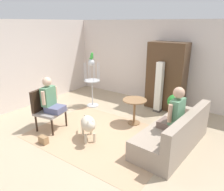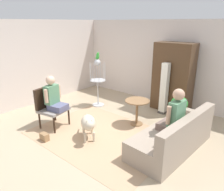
{
  "view_description": "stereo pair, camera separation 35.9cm",
  "coord_description": "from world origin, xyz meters",
  "px_view_note": "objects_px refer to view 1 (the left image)",
  "views": [
    {
      "loc": [
        2.73,
        -3.42,
        2.45
      ],
      "look_at": [
        0.29,
        0.01,
        1.0
      ],
      "focal_mm": 34.29,
      "sensor_mm": 36.0,
      "label": 1
    },
    {
      "loc": [
        3.01,
        -3.2,
        2.45
      ],
      "look_at": [
        0.29,
        0.01,
        1.0
      ],
      "focal_mm": 34.29,
      "sensor_mm": 36.0,
      "label": 2
    }
  ],
  "objects_px": {
    "armchair": "(46,106)",
    "bird_cage_stand": "(92,80)",
    "couch": "(174,134)",
    "person_on_armchair": "(50,98)",
    "person_on_couch": "(175,112)",
    "parrot": "(92,56)",
    "potted_plant": "(175,107)",
    "armoire_cabinet": "(167,76)",
    "round_end_table": "(134,107)",
    "column_lamp": "(159,88)",
    "handbag": "(43,140)",
    "dog": "(88,124)"
  },
  "relations": [
    {
      "from": "armoire_cabinet",
      "to": "armchair",
      "type": "bearing_deg",
      "value": -121.66
    },
    {
      "from": "person_on_armchair",
      "to": "potted_plant",
      "type": "relative_size",
      "value": 1.02
    },
    {
      "from": "potted_plant",
      "to": "handbag",
      "type": "height_order",
      "value": "potted_plant"
    },
    {
      "from": "armchair",
      "to": "armoire_cabinet",
      "type": "xyz_separation_m",
      "value": [
        1.79,
        2.91,
        0.39
      ]
    },
    {
      "from": "couch",
      "to": "person_on_armchair",
      "type": "bearing_deg",
      "value": -160.62
    },
    {
      "from": "person_on_armchair",
      "to": "armoire_cabinet",
      "type": "relative_size",
      "value": 0.42
    },
    {
      "from": "couch",
      "to": "bird_cage_stand",
      "type": "xyz_separation_m",
      "value": [
        -2.85,
        0.78,
        0.53
      ]
    },
    {
      "from": "parrot",
      "to": "potted_plant",
      "type": "relative_size",
      "value": 0.25
    },
    {
      "from": "parrot",
      "to": "person_on_couch",
      "type": "bearing_deg",
      "value": -16.01
    },
    {
      "from": "dog",
      "to": "armoire_cabinet",
      "type": "distance_m",
      "value": 2.88
    },
    {
      "from": "parrot",
      "to": "person_on_armchair",
      "type": "bearing_deg",
      "value": -83.79
    },
    {
      "from": "couch",
      "to": "round_end_table",
      "type": "bearing_deg",
      "value": 158.89
    },
    {
      "from": "dog",
      "to": "person_on_couch",
      "type": "bearing_deg",
      "value": 26.69
    },
    {
      "from": "couch",
      "to": "person_on_couch",
      "type": "distance_m",
      "value": 0.49
    },
    {
      "from": "person_on_couch",
      "to": "potted_plant",
      "type": "bearing_deg",
      "value": 108.02
    },
    {
      "from": "person_on_couch",
      "to": "couch",
      "type": "bearing_deg",
      "value": 26.55
    },
    {
      "from": "armoire_cabinet",
      "to": "bird_cage_stand",
      "type": "bearing_deg",
      "value": -147.68
    },
    {
      "from": "armchair",
      "to": "handbag",
      "type": "relative_size",
      "value": 4.78
    },
    {
      "from": "round_end_table",
      "to": "handbag",
      "type": "relative_size",
      "value": 3.15
    },
    {
      "from": "round_end_table",
      "to": "potted_plant",
      "type": "bearing_deg",
      "value": 31.96
    },
    {
      "from": "column_lamp",
      "to": "handbag",
      "type": "relative_size",
      "value": 6.99
    },
    {
      "from": "parrot",
      "to": "handbag",
      "type": "bearing_deg",
      "value": -76.69
    },
    {
      "from": "potted_plant",
      "to": "armoire_cabinet",
      "type": "height_order",
      "value": "armoire_cabinet"
    },
    {
      "from": "column_lamp",
      "to": "bird_cage_stand",
      "type": "bearing_deg",
      "value": -157.32
    },
    {
      "from": "person_on_couch",
      "to": "parrot",
      "type": "height_order",
      "value": "parrot"
    },
    {
      "from": "bird_cage_stand",
      "to": "potted_plant",
      "type": "relative_size",
      "value": 1.81
    },
    {
      "from": "parrot",
      "to": "potted_plant",
      "type": "bearing_deg",
      "value": 4.77
    },
    {
      "from": "column_lamp",
      "to": "parrot",
      "type": "bearing_deg",
      "value": -157.09
    },
    {
      "from": "bird_cage_stand",
      "to": "person_on_couch",
      "type": "bearing_deg",
      "value": -15.89
    },
    {
      "from": "dog",
      "to": "potted_plant",
      "type": "xyz_separation_m",
      "value": [
        1.25,
        1.8,
        0.09
      ]
    },
    {
      "from": "person_on_armchair",
      "to": "round_end_table",
      "type": "distance_m",
      "value": 2.03
    },
    {
      "from": "armchair",
      "to": "person_on_armchair",
      "type": "xyz_separation_m",
      "value": [
        0.16,
        0.03,
        0.22
      ]
    },
    {
      "from": "armchair",
      "to": "round_end_table",
      "type": "height_order",
      "value": "armchair"
    },
    {
      "from": "dog",
      "to": "bird_cage_stand",
      "type": "relative_size",
      "value": 0.48
    },
    {
      "from": "handbag",
      "to": "bird_cage_stand",
      "type": "bearing_deg",
      "value": 103.8
    },
    {
      "from": "armoire_cabinet",
      "to": "handbag",
      "type": "relative_size",
      "value": 9.43
    },
    {
      "from": "bird_cage_stand",
      "to": "column_lamp",
      "type": "xyz_separation_m",
      "value": [
        1.81,
        0.75,
        -0.11
      ]
    },
    {
      "from": "dog",
      "to": "armoire_cabinet",
      "type": "xyz_separation_m",
      "value": [
        0.6,
        2.76,
        0.59
      ]
    },
    {
      "from": "armchair",
      "to": "bird_cage_stand",
      "type": "xyz_separation_m",
      "value": [
        -0.05,
        1.74,
        0.25
      ]
    },
    {
      "from": "round_end_table",
      "to": "column_lamp",
      "type": "height_order",
      "value": "column_lamp"
    },
    {
      "from": "dog",
      "to": "handbag",
      "type": "height_order",
      "value": "dog"
    },
    {
      "from": "person_on_couch",
      "to": "column_lamp",
      "type": "bearing_deg",
      "value": 122.9
    },
    {
      "from": "armchair",
      "to": "person_on_couch",
      "type": "height_order",
      "value": "person_on_couch"
    },
    {
      "from": "armchair",
      "to": "parrot",
      "type": "xyz_separation_m",
      "value": [
        -0.03,
        1.74,
        0.96
      ]
    },
    {
      "from": "armoire_cabinet",
      "to": "person_on_couch",
      "type": "bearing_deg",
      "value": -63.78
    },
    {
      "from": "person_on_armchair",
      "to": "dog",
      "type": "bearing_deg",
      "value": 6.66
    },
    {
      "from": "parrot",
      "to": "potted_plant",
      "type": "distance_m",
      "value": 2.69
    },
    {
      "from": "couch",
      "to": "person_on_armchair",
      "type": "relative_size",
      "value": 2.54
    },
    {
      "from": "couch",
      "to": "potted_plant",
      "type": "xyz_separation_m",
      "value": [
        -0.36,
        0.99,
        0.18
      ]
    },
    {
      "from": "couch",
      "to": "person_on_couch",
      "type": "relative_size",
      "value": 2.33
    }
  ]
}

